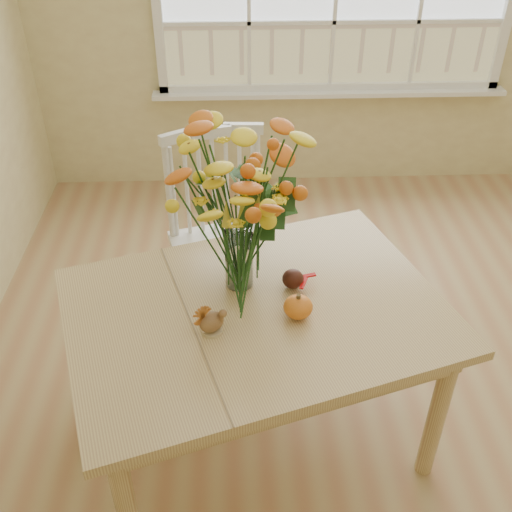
{
  "coord_description": "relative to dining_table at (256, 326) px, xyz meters",
  "views": [
    {
      "loc": [
        -0.66,
        -1.78,
        2.19
      ],
      "look_at": [
        -0.6,
        -0.07,
        0.96
      ],
      "focal_mm": 42.0,
      "sensor_mm": 36.0,
      "label": 1
    }
  ],
  "objects": [
    {
      "name": "dining_table",
      "position": [
        0.0,
        0.0,
        0.0
      ],
      "size": [
        1.6,
        1.35,
        0.74
      ],
      "rotation": [
        0.0,
        0.0,
        0.31
      ],
      "color": "tan",
      "rests_on": "floor"
    },
    {
      "name": "windsor_chair",
      "position": [
        -0.14,
        0.77,
        -0.06
      ],
      "size": [
        0.58,
        0.57,
        1.04
      ],
      "rotation": [
        0.0,
        0.0,
        0.26
      ],
      "color": "white",
      "rests_on": "floor"
    },
    {
      "name": "dark_gourd",
      "position": [
        0.15,
        0.11,
        0.13
      ],
      "size": [
        0.13,
        0.12,
        0.07
      ],
      "color": "#38160F",
      "rests_on": "dining_table"
    },
    {
      "name": "flower_vase",
      "position": [
        -0.06,
        0.15,
        0.45
      ],
      "size": [
        0.5,
        0.5,
        0.6
      ],
      "color": "white",
      "rests_on": "dining_table"
    },
    {
      "name": "turkey_figurine",
      "position": [
        -0.16,
        -0.13,
        0.14
      ],
      "size": [
        0.11,
        0.11,
        0.12
      ],
      "rotation": [
        0.0,
        0.0,
        0.57
      ],
      "color": "#CCB78C",
      "rests_on": "dining_table"
    },
    {
      "name": "floor",
      "position": [
        0.6,
        0.09,
        -0.65
      ],
      "size": [
        4.0,
        4.5,
        0.01
      ],
      "primitive_type": "cube",
      "color": "#AC7C53",
      "rests_on": "ground"
    },
    {
      "name": "pumpkin",
      "position": [
        0.15,
        -0.06,
        0.13
      ],
      "size": [
        0.11,
        0.11,
        0.08
      ],
      "primitive_type": "ellipsoid",
      "color": "orange",
      "rests_on": "dining_table"
    }
  ]
}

